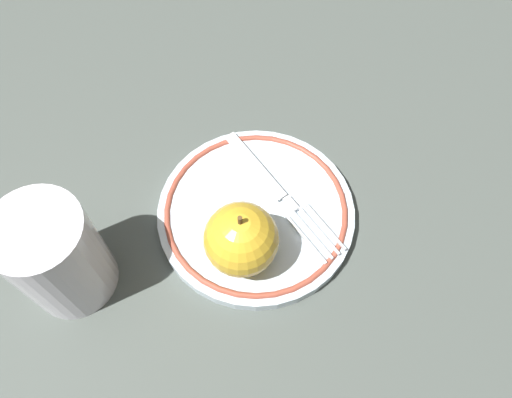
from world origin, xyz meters
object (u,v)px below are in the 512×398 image
plate (256,212)px  fork (277,188)px  apple_red_whole (241,239)px  drinking_glass (57,256)px

plate → fork: (0.02, -0.03, 0.01)m
apple_red_whole → fork: 0.09m
fork → drinking_glass: (-0.05, 0.21, 0.04)m
apple_red_whole → fork: (0.06, -0.05, -0.03)m
fork → plate: bearing=-78.6°
fork → apple_red_whole: bearing=-61.3°
drinking_glass → fork: bearing=-76.0°
apple_red_whole → drinking_glass: (0.01, 0.16, 0.01)m
plate → fork: 0.03m
plate → drinking_glass: (-0.03, 0.18, 0.05)m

